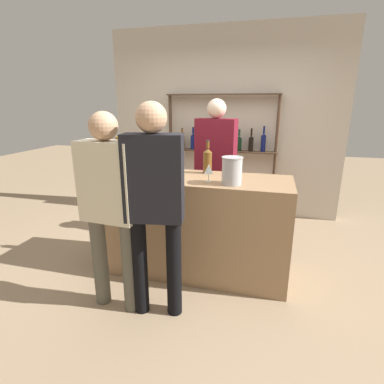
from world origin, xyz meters
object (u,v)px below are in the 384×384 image
counter_bottle_2 (208,160)px  server_behind_counter (216,160)px  ice_bucket (232,171)px  customer_left (110,201)px  counter_bottle_0 (119,158)px  wine_glass (209,169)px  counter_bottle_1 (143,166)px  cork_jar (124,169)px  customer_center (154,198)px

counter_bottle_2 → server_behind_counter: size_ratio=0.19×
ice_bucket → customer_left: bearing=-147.0°
counter_bottle_0 → server_behind_counter: size_ratio=0.21×
counter_bottle_0 → counter_bottle_2: counter_bottle_0 is taller
counter_bottle_2 → customer_left: bearing=-121.8°
counter_bottle_2 → ice_bucket: bearing=-51.3°
counter_bottle_0 → customer_left: size_ratio=0.23×
wine_glass → server_behind_counter: server_behind_counter is taller
counter_bottle_1 → wine_glass: bearing=1.9°
counter_bottle_2 → ice_bucket: counter_bottle_2 is taller
counter_bottle_2 → cork_jar: bearing=-159.5°
cork_jar → ice_bucket: bearing=-4.0°
counter_bottle_0 → server_behind_counter: server_behind_counter is taller
wine_glass → customer_center: (-0.30, -0.61, -0.11)m
ice_bucket → counter_bottle_2: bearing=128.7°
counter_bottle_2 → wine_glass: 0.35m
counter_bottle_0 → counter_bottle_1: size_ratio=1.16×
counter_bottle_2 → wine_glass: size_ratio=2.10×
wine_glass → counter_bottle_0: bearing=170.3°
wine_glass → cork_jar: 0.88m
cork_jar → server_behind_counter: bearing=52.0°
counter_bottle_2 → customer_left: size_ratio=0.21×
cork_jar → customer_center: customer_center is taller
ice_bucket → server_behind_counter: server_behind_counter is taller
counter_bottle_0 → counter_bottle_1: counter_bottle_0 is taller
ice_bucket → cork_jar: size_ratio=1.82×
counter_bottle_0 → customer_left: (0.32, -0.79, -0.19)m
counter_bottle_0 → customer_center: 1.06m
counter_bottle_0 → counter_bottle_1: bearing=-28.0°
customer_center → customer_left: bearing=82.0°
counter_bottle_1 → server_behind_counter: size_ratio=0.18×
counter_bottle_1 → customer_left: size_ratio=0.19×
counter_bottle_0 → cork_jar: counter_bottle_0 is taller
wine_glass → counter_bottle_1: bearing=-178.1°
wine_glass → customer_left: size_ratio=0.10×
counter_bottle_2 → wine_glass: (0.08, -0.34, -0.02)m
counter_bottle_0 → customer_center: customer_center is taller
wine_glass → ice_bucket: ice_bucket is taller
counter_bottle_2 → ice_bucket: (0.30, -0.38, -0.01)m
counter_bottle_1 → counter_bottle_2: (0.55, 0.36, 0.02)m
cork_jar → customer_left: 0.70m
cork_jar → server_behind_counter: 1.24m
counter_bottle_0 → counter_bottle_1: 0.41m
counter_bottle_1 → wine_glass: 0.64m
counter_bottle_0 → counter_bottle_2: (0.92, 0.17, -0.01)m
customer_left → server_behind_counter: bearing=-14.2°
counter_bottle_2 → server_behind_counter: server_behind_counter is taller
cork_jar → counter_bottle_2: bearing=20.5°
counter_bottle_0 → wine_glass: bearing=-9.7°
ice_bucket → customer_center: bearing=-132.0°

